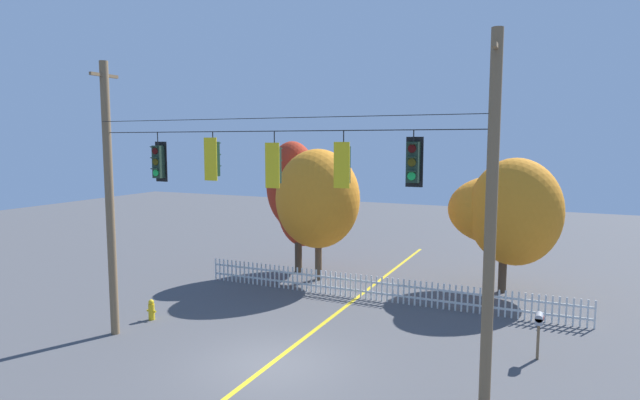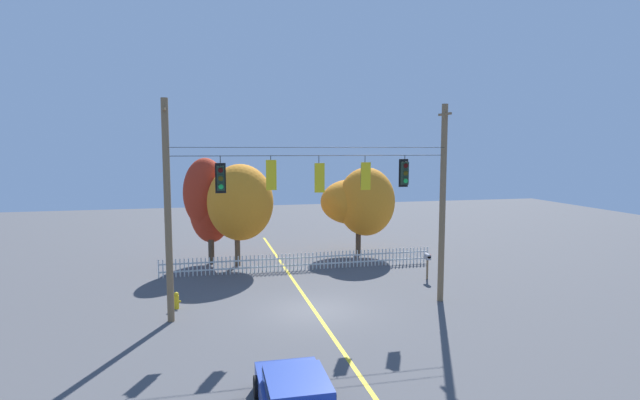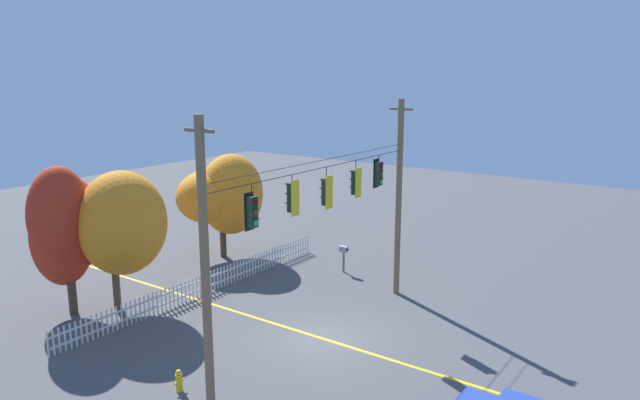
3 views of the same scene
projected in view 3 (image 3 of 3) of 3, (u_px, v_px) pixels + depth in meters
ground at (323, 339)px, 22.79m from camera, size 80.00×80.00×0.00m
lane_centerline_stripe at (323, 339)px, 22.79m from camera, size 0.16×36.00×0.01m
signal_support_span at (323, 225)px, 21.83m from camera, size 12.18×1.10×8.94m
traffic_signal_eastbound_side at (252, 212)px, 18.50m from camera, size 0.43×0.38×1.52m
traffic_signal_northbound_secondary at (292, 197)px, 20.09m from camera, size 0.43×0.38×1.41m
traffic_signal_westbound_side at (327, 192)px, 21.74m from camera, size 0.43×0.38×1.55m
traffic_signal_northbound_primary at (356, 182)px, 23.36m from camera, size 0.43×0.38×1.48m
traffic_signal_southbound_primary at (379, 174)px, 24.81m from camera, size 0.43×0.38×1.40m
white_picket_fence at (207, 283)px, 27.40m from camera, size 15.75×0.06×1.00m
autumn_maple_near_fence at (64, 227)px, 24.43m from camera, size 3.24×2.88×6.42m
autumn_maple_mid at (119, 223)px, 24.88m from camera, size 3.83×3.55×6.08m
autumn_oak_far_east at (223, 195)px, 32.31m from camera, size 4.73×4.09×5.75m
fire_hydrant at (179, 381)px, 18.97m from camera, size 0.38×0.22×0.75m
roadside_mailbox at (344, 251)px, 30.18m from camera, size 0.25×0.44×1.40m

